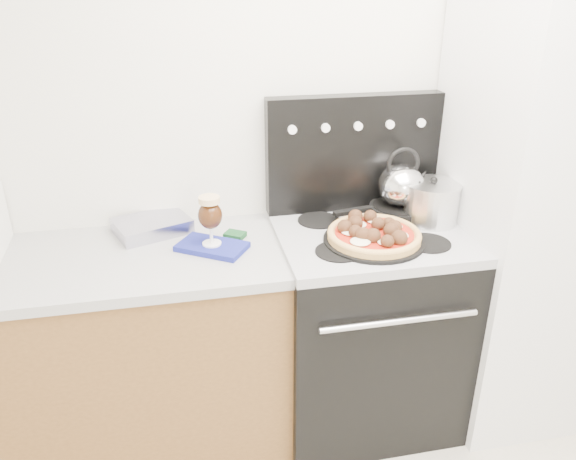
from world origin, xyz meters
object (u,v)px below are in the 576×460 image
object	(u,v)px
fridge	(530,214)
oven_mitt	(212,247)
skillet	(399,210)
stove_body	(364,330)
pizza_pan	(374,240)
pizza	(374,233)
tea_kettle	(402,182)
stock_pot	(431,203)
base_cabinet	(106,360)
beer_glass	(210,220)

from	to	relation	value
fridge	oven_mitt	distance (m)	1.35
fridge	oven_mitt	bearing A→B (deg)	178.44
oven_mitt	skillet	distance (m)	0.83
stove_body	pizza_pan	xyz separation A→B (m)	(-0.02, -0.09, 0.49)
pizza	skillet	bearing A→B (deg)	49.28
stove_body	skillet	xyz separation A→B (m)	(0.17, 0.14, 0.50)
pizza	skillet	xyz separation A→B (m)	(0.20, 0.23, -0.02)
fridge	tea_kettle	bearing A→B (deg)	162.95
tea_kettle	stock_pot	world-z (taller)	tea_kettle
stove_body	fridge	xyz separation A→B (m)	(0.70, -0.03, 0.51)
oven_mitt	pizza	bearing A→B (deg)	-9.32
stove_body	tea_kettle	world-z (taller)	tea_kettle
stove_body	tea_kettle	bearing A→B (deg)	37.86
stove_body	stock_pot	bearing A→B (deg)	10.36
base_cabinet	stove_body	distance (m)	1.11
base_cabinet	stock_pot	world-z (taller)	stock_pot
fridge	stock_pot	xyz separation A→B (m)	(-0.42, 0.08, 0.05)
fridge	stock_pot	size ratio (longest dim) A/B	8.54
oven_mitt	skillet	xyz separation A→B (m)	(0.82, 0.12, 0.03)
base_cabinet	pizza	size ratio (longest dim) A/B	3.99
pizza_pan	pizza	bearing A→B (deg)	0.00
beer_glass	stove_body	bearing A→B (deg)	-1.02
oven_mitt	pizza	size ratio (longest dim) A/B	0.72
base_cabinet	pizza	xyz separation A→B (m)	(1.08, -0.12, 0.53)
stove_body	tea_kettle	size ratio (longest dim) A/B	4.07
stove_body	tea_kettle	xyz separation A→B (m)	(0.17, 0.14, 0.63)
pizza_pan	skillet	world-z (taller)	skillet
base_cabinet	pizza	bearing A→B (deg)	-6.10
base_cabinet	stock_pot	bearing A→B (deg)	1.07
fridge	oven_mitt	world-z (taller)	fridge
stove_body	pizza	xyz separation A→B (m)	(-0.02, -0.09, 0.52)
base_cabinet	pizza	world-z (taller)	pizza
beer_glass	pizza	world-z (taller)	beer_glass
stove_body	beer_glass	xyz separation A→B (m)	(-0.64, 0.01, 0.58)
stock_pot	tea_kettle	bearing A→B (deg)	140.67
pizza	beer_glass	bearing A→B (deg)	170.68
oven_mitt	beer_glass	size ratio (longest dim) A/B	1.30
stove_body	beer_glass	distance (m)	0.87
fridge	pizza	bearing A→B (deg)	-174.77
stove_body	beer_glass	bearing A→B (deg)	178.98
beer_glass	pizza_pan	world-z (taller)	beer_glass
stove_body	skillet	size ratio (longest dim) A/B	3.41
skillet	stock_pot	distance (m)	0.15
base_cabinet	stove_body	xyz separation A→B (m)	(1.10, -0.02, 0.01)
pizza_pan	pizza	size ratio (longest dim) A/B	1.09
base_cabinet	pizza_pan	bearing A→B (deg)	-6.10
skillet	tea_kettle	world-z (taller)	tea_kettle
fridge	pizza	size ratio (longest dim) A/B	5.23
fridge	pizza_pan	xyz separation A→B (m)	(-0.72, -0.07, -0.02)
beer_glass	tea_kettle	distance (m)	0.83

